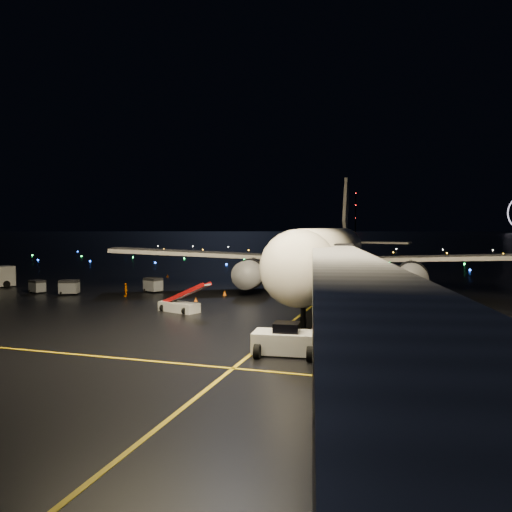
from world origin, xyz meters
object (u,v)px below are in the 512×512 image
(airliner, at_px, (333,226))
(belt_loader, at_px, (179,297))
(pushback_tug, at_px, (287,338))
(baggage_cart_0, at_px, (153,285))
(baggage_cart_1, at_px, (69,287))
(baggage_cart_2, at_px, (37,287))
(crew_c, at_px, (126,290))

(airliner, bearing_deg, belt_loader, -122.93)
(pushback_tug, distance_m, baggage_cart_0, 32.87)
(airliner, relative_size, baggage_cart_0, 27.42)
(baggage_cart_1, bearing_deg, baggage_cart_0, 13.04)
(airliner, xyz_separation_m, baggage_cart_1, (-28.87, -13.11, -7.19))
(baggage_cart_2, bearing_deg, baggage_cart_0, 41.52)
(belt_loader, bearing_deg, pushback_tug, -23.67)
(baggage_cart_2, bearing_deg, crew_c, 23.83)
(pushback_tug, distance_m, crew_c, 30.80)
(pushback_tug, relative_size, baggage_cart_0, 2.00)
(pushback_tug, bearing_deg, airliner, 87.54)
(baggage_cart_0, bearing_deg, baggage_cart_2, -136.68)
(belt_loader, relative_size, baggage_cart_2, 3.21)
(pushback_tug, distance_m, belt_loader, 18.06)
(airliner, height_order, baggage_cart_0, airliner)
(airliner, height_order, belt_loader, airliner)
(airliner, bearing_deg, baggage_cart_1, -158.83)
(airliner, relative_size, crew_c, 36.74)
(baggage_cart_0, height_order, baggage_cart_1, baggage_cart_0)
(airliner, relative_size, baggage_cart_1, 27.85)
(belt_loader, height_order, baggage_cart_1, belt_loader)
(pushback_tug, height_order, crew_c, pushback_tug)
(crew_c, height_order, baggage_cart_2, baggage_cart_2)
(baggage_cart_0, distance_m, baggage_cart_2, 13.80)
(crew_c, bearing_deg, belt_loader, 27.56)
(airliner, bearing_deg, baggage_cart_0, -161.49)
(crew_c, bearing_deg, baggage_cart_1, -111.34)
(crew_c, xyz_separation_m, baggage_cart_1, (-7.13, -0.64, 0.09))
(airliner, relative_size, pushback_tug, 13.73)
(baggage_cart_0, distance_m, baggage_cart_1, 9.62)
(crew_c, xyz_separation_m, baggage_cart_0, (1.15, 4.25, 0.11))
(belt_loader, xyz_separation_m, baggage_cart_1, (-17.48, 6.87, -0.56))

